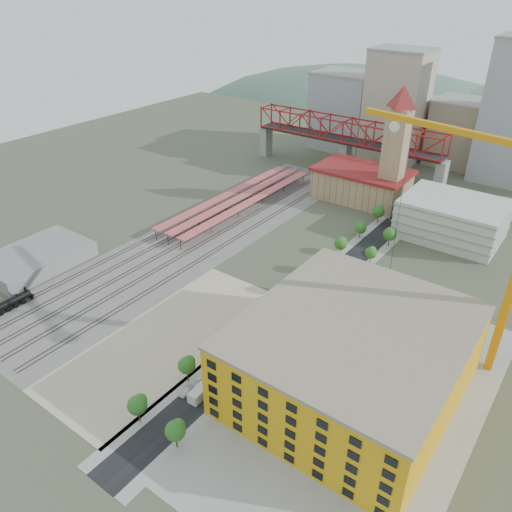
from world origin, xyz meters
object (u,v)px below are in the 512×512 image
Objects in this scene: site_trailer_c at (265,335)px; car_0 at (198,382)px; tower_crane at (512,217)px; site_trailer_b at (249,349)px; site_trailer_d at (278,323)px; construction_building at (352,358)px; clock_tower at (397,138)px; locomotive at (3,307)px; site_trailer_a at (205,388)px.

site_trailer_c reaches higher than car_0.
site_trailer_c is (-46.08, -24.23, -37.67)m from tower_crane.
site_trailer_d reaches higher than site_trailer_b.
construction_building is at bearing -126.14° from tower_crane.
construction_building is 12.51× the size of car_0.
site_trailer_c reaches higher than site_trailer_b.
tower_crane is 67.22m from site_trailer_b.
tower_crane reaches higher than clock_tower.
locomotive is 2.05× the size of site_trailer_a.
clock_tower is 5.45× the size of site_trailer_a.
construction_building is at bearing 35.40° from car_0.
site_trailer_c is at bearing -85.27° from clock_tower.
locomotive is 64.09m from car_0.
construction_building is (34.00, -99.99, -19.29)m from clock_tower.
site_trailer_c is (8.00, -96.73, -27.43)m from clock_tower.
site_trailer_b is 6.95m from site_trailer_c.
construction_building is at bearing -17.43° from site_trailer_c.
tower_crane is 7.05× the size of site_trailer_b.
clock_tower is 2.66× the size of locomotive.
tower_crane is at bearing 17.47° from site_trailer_c.
construction_building is 5.45× the size of site_trailer_c.
site_trailer_a reaches higher than site_trailer_c.
site_trailer_a is at bearing -103.69° from site_trailer_b.
site_trailer_d is 2.22× the size of car_0.
site_trailer_b is at bearing 22.41° from locomotive.
construction_building is at bearing 35.27° from site_trailer_a.
site_trailer_a is at bearing -100.27° from site_trailer_c.
clock_tower is 107.56m from site_trailer_b.
tower_crane is 6.61× the size of site_trailer_a.
clock_tower is at bearing 84.46° from site_trailer_c.
locomotive is at bearing -166.20° from site_trailer_d.
tower_crane reaches higher than site_trailer_c.
tower_crane is 7.04× the size of site_trailer_d.
site_trailer_b is at bearing -85.59° from clock_tower.
construction_building is 97.35m from locomotive.
construction_building is at bearing -37.79° from site_trailer_d.
clock_tower is 5.81× the size of site_trailer_b.
tower_crane reaches higher than car_0.
site_trailer_c is (-26.00, 3.26, -8.14)m from construction_building.
construction_building reaches higher than locomotive.
site_trailer_a is 2.36× the size of car_0.
locomotive is 74.32m from site_trailer_c.
site_trailer_c is at bearing 84.28° from car_0.
site_trailer_c is 1.04× the size of site_trailer_d.
clock_tower is 123.57m from site_trailer_a.
construction_building reaches higher than car_0.
clock_tower is 5.80× the size of site_trailer_d.
site_trailer_b is 15.81m from car_0.
tower_crane is 76.28m from site_trailer_a.
locomotive is 71.39m from site_trailer_b.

